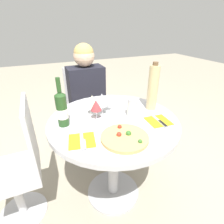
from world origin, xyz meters
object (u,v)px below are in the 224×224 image
object	(u,v)px
seated_diner	(89,107)
wine_bottle	(62,109)
chair_behind_diner	(86,110)
pizza_large	(125,137)
tall_carafe	(153,88)
dining_table	(113,137)
chair_empty_side	(21,168)

from	to	relation	value
seated_diner	wine_bottle	size ratio (longest dim) A/B	3.71
chair_behind_diner	seated_diner	size ratio (longest dim) A/B	0.78
chair_behind_diner	wine_bottle	distance (m)	0.94
wine_bottle	seated_diner	bearing A→B (deg)	60.60
pizza_large	tall_carafe	bearing A→B (deg)	36.89
tall_carafe	pizza_large	bearing A→B (deg)	-143.11
dining_table	wine_bottle	bearing A→B (deg)	170.21
dining_table	tall_carafe	bearing A→B (deg)	6.50
tall_carafe	chair_behind_diner	bearing A→B (deg)	112.48
chair_empty_side	tall_carafe	world-z (taller)	tall_carafe
dining_table	seated_diner	size ratio (longest dim) A/B	0.76
dining_table	pizza_large	xyz separation A→B (m)	(-0.04, -0.24, 0.16)
chair_empty_side	pizza_large	size ratio (longest dim) A/B	3.32
dining_table	pizza_large	size ratio (longest dim) A/B	3.24
dining_table	chair_empty_side	distance (m)	0.69
dining_table	wine_bottle	xyz separation A→B (m)	(-0.33, 0.06, 0.27)
seated_diner	dining_table	bearing A→B (deg)	88.64
chair_behind_diner	pizza_large	xyz separation A→B (m)	(-0.05, -1.06, 0.32)
seated_diner	wine_bottle	distance (m)	0.78
chair_behind_diner	pizza_large	distance (m)	1.11
chair_empty_side	dining_table	bearing A→B (deg)	-99.47
seated_diner	pizza_large	size ratio (longest dim) A/B	4.24
pizza_large	wine_bottle	world-z (taller)	wine_bottle
chair_empty_side	pizza_large	bearing A→B (deg)	-119.34
pizza_large	chair_behind_diner	bearing A→B (deg)	87.24
chair_behind_diner	wine_bottle	xyz separation A→B (m)	(-0.35, -0.76, 0.42)
pizza_large	tall_carafe	xyz separation A→B (m)	(0.37, 0.28, 0.16)
chair_behind_diner	seated_diner	distance (m)	0.18
seated_diner	wine_bottle	world-z (taller)	seated_diner
seated_diner	pizza_large	bearing A→B (deg)	86.81
tall_carafe	chair_empty_side	bearing A→B (deg)	175.89
seated_diner	chair_empty_side	world-z (taller)	seated_diner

